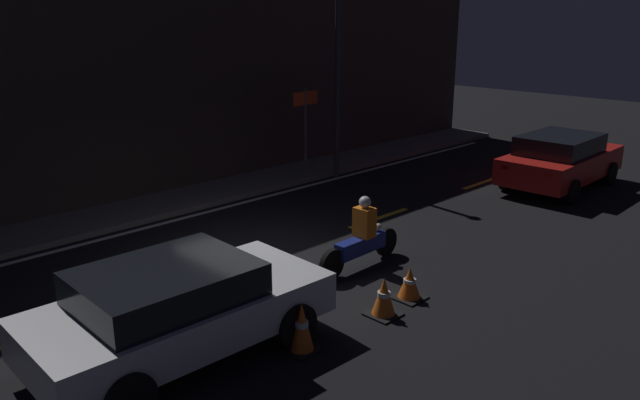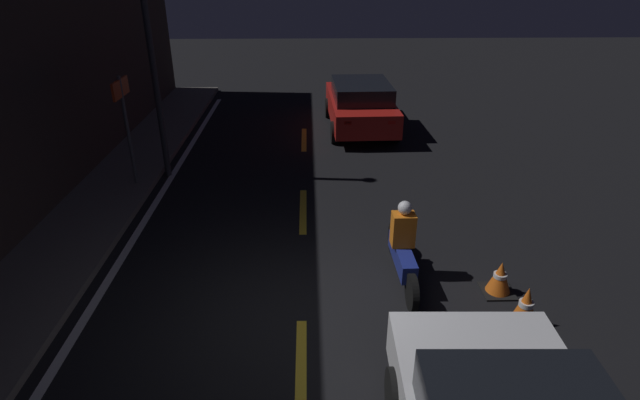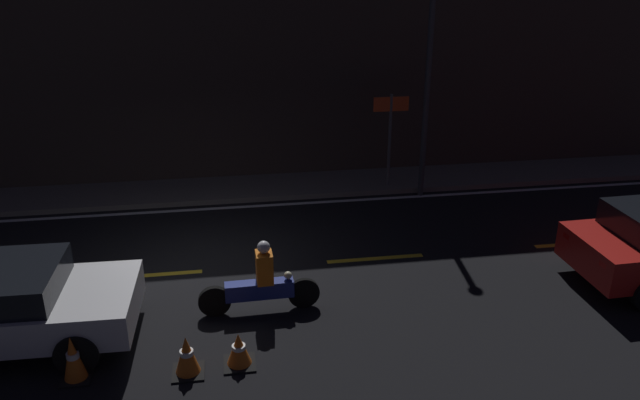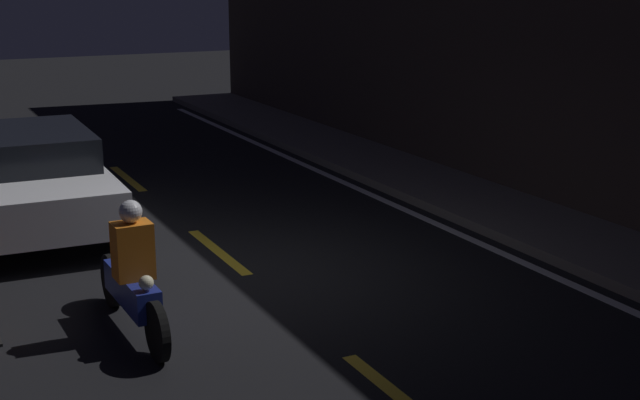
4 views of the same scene
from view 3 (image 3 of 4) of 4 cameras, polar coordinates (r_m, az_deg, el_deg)
name	(u,v)px [view 3 (image 3 of 4)]	position (r m, az deg, el deg)	size (l,w,h in m)	color
ground_plane	(202,271)	(12.57, -10.73, -6.43)	(56.00, 56.00, 0.00)	black
raised_curb	(205,191)	(16.40, -10.47, 0.85)	(28.00, 1.67, 0.13)	#605B56
building_front	(197,65)	(16.54, -11.16, 12.02)	(28.00, 0.30, 6.25)	#382D28
lane_dash_c	(150,275)	(12.66, -15.28, -6.64)	(2.00, 0.14, 0.01)	gold
lane_dash_d	(375,258)	(12.88, 5.07, -5.35)	(2.00, 0.14, 0.01)	gold
lane_dash_e	(579,243)	(14.56, 22.59, -3.69)	(2.00, 0.14, 0.01)	gold
lane_solid_kerb	(205,209)	(15.42, -10.51, -0.82)	(25.20, 0.14, 0.01)	silver
motorcycle	(260,284)	(10.89, -5.50, -7.62)	(2.12, 0.37, 1.35)	black
traffic_cone_near	(73,359)	(10.07, -21.64, -13.33)	(0.44, 0.44, 0.73)	black
traffic_cone_mid	(187,356)	(9.74, -12.08, -13.74)	(0.48, 0.48, 0.63)	black
traffic_cone_far	(239,350)	(9.80, -7.43, -13.42)	(0.49, 0.49, 0.54)	black
shop_sign	(390,122)	(15.94, 6.45, 7.10)	(0.90, 0.08, 2.40)	#4C4C51
street_lamp	(428,69)	(15.36, 9.88, 11.75)	(0.28, 0.28, 5.76)	#333338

